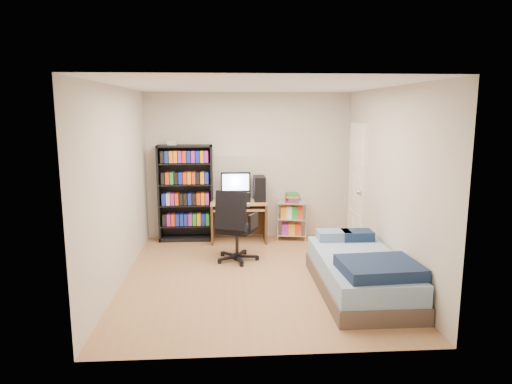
{
  "coord_description": "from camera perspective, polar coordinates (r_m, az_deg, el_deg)",
  "views": [
    {
      "loc": [
        -0.38,
        -5.81,
        2.21
      ],
      "look_at": [
        0.02,
        0.4,
        1.08
      ],
      "focal_mm": 32.0,
      "sensor_mm": 36.0,
      "label": 1
    }
  ],
  "objects": [
    {
      "name": "door",
      "position": [
        7.56,
        12.5,
        0.8
      ],
      "size": [
        0.12,
        0.8,
        2.0
      ],
      "color": "white",
      "rests_on": "room"
    },
    {
      "name": "media_shelf",
      "position": [
        7.8,
        -8.78,
        0.01
      ],
      "size": [
        0.92,
        0.31,
        1.7
      ],
      "color": "black",
      "rests_on": "room"
    },
    {
      "name": "bed",
      "position": [
        5.79,
        12.95,
        -9.79
      ],
      "size": [
        0.99,
        1.97,
        0.56
      ],
      "color": "brown",
      "rests_on": "room"
    },
    {
      "name": "room",
      "position": [
        5.9,
        0.02,
        0.9
      ],
      "size": [
        3.58,
        4.08,
        2.58
      ],
      "color": "#A37751",
      "rests_on": "ground"
    },
    {
      "name": "computer_desk",
      "position": [
        7.72,
        -1.5,
        -1.53
      ],
      "size": [
        0.93,
        0.54,
        1.17
      ],
      "color": "#A17552",
      "rests_on": "room"
    },
    {
      "name": "wire_cart",
      "position": [
        7.85,
        4.53,
        -2.14
      ],
      "size": [
        0.55,
        0.44,
        0.81
      ],
      "rotation": [
        0.0,
        0.0,
        -0.16
      ],
      "color": "white",
      "rests_on": "room"
    },
    {
      "name": "office_chair",
      "position": [
        6.74,
        -2.55,
        -5.82
      ],
      "size": [
        0.85,
        0.85,
        1.08
      ],
      "rotation": [
        0.0,
        0.0,
        -0.43
      ],
      "color": "black",
      "rests_on": "room"
    }
  ]
}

